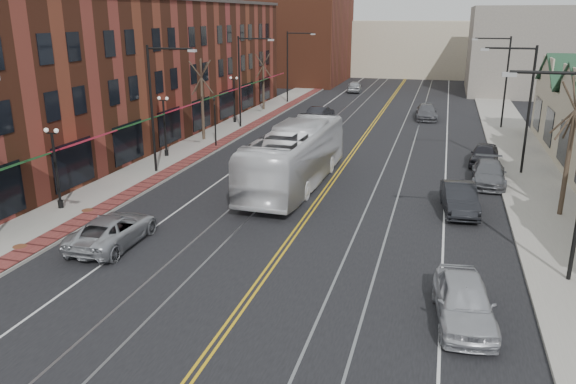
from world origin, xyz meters
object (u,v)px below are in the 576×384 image
Objects in this scene: parked_car_c at (489,173)px; parked_car_d at (484,154)px; parked_car_a at (464,301)px; transit_bus at (295,157)px; parked_car_b at (459,198)px; parked_suv at (113,230)px.

parked_car_c is 1.11× the size of parked_car_d.
parked_car_a is 0.95× the size of parked_car_c.
transit_bus is 9.83m from parked_car_b.
transit_bus is at bearing -160.92° from parked_car_c.
transit_bus is at bearing -135.91° from parked_car_d.
transit_bus is at bearing -117.62° from parked_suv.
parked_car_b is 10.81m from parked_car_d.
parked_car_d is at bearing -132.05° from parked_suv.
parked_car_c is at bearing 66.56° from parked_car_b.
transit_bus is at bearing 118.37° from parked_car_a.
parked_suv is 1.11× the size of parked_car_a.
transit_bus is 2.58× the size of parked_suv.
parked_car_c is (1.80, 17.29, -0.08)m from parked_car_a.
parked_car_a is (15.00, -2.78, 0.07)m from parked_suv.
parked_car_d is (0.00, 4.87, 0.04)m from parked_car_c.
parked_car_d is (1.80, 22.16, -0.05)m from parked_car_a.
parked_car_b is (15.00, 8.73, 0.05)m from parked_suv.
parked_car_b is at bearing -150.94° from parked_suv.
parked_car_d reaches higher than parked_suv.
parked_car_a reaches higher than parked_car_c.
parked_car_c is (16.80, 14.51, -0.01)m from parked_suv.
parked_suv is 15.26m from parked_car_a.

